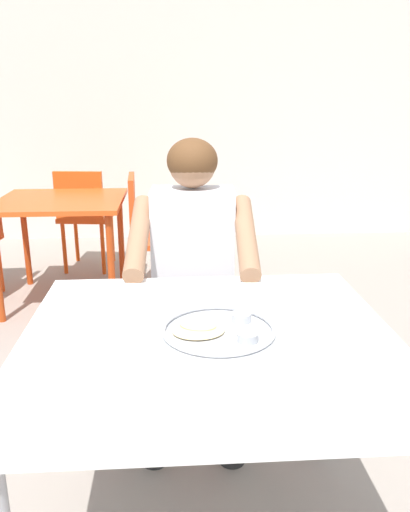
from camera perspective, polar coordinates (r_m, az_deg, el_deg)
The scene contains 8 objects.
back_wall at distance 5.14m, azimuth -3.80°, elevation 21.02°, with size 12.00×0.12×3.40m, color silver.
table_foreground at distance 1.45m, azimuth 0.48°, elevation -11.40°, with size 1.03×0.96×0.74m.
thali_tray at distance 1.42m, azimuth 1.49°, elevation -8.19°, with size 0.32×0.32×0.03m.
chair_foreground at distance 2.36m, azimuth -1.35°, elevation -3.77°, with size 0.40×0.42×0.89m.
diner_foreground at distance 2.08m, azimuth -1.37°, elevation -0.57°, with size 0.51×0.57×1.21m.
table_background_red at distance 3.56m, azimuth -15.69°, elevation 4.71°, with size 0.82×0.80×0.72m.
chair_red_right at distance 3.55m, azimuth -6.35°, elevation 3.04°, with size 0.42×0.46×0.86m.
chair_red_far at distance 4.20m, azimuth -13.29°, elevation 4.78°, with size 0.44×0.46×0.82m.
Camera 1 is at (-0.03, -1.32, 1.36)m, focal length 35.95 mm.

